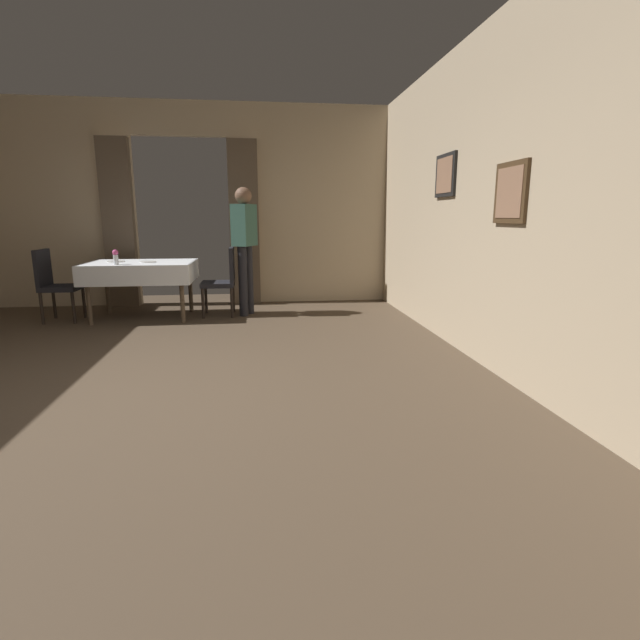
# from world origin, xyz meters

# --- Properties ---
(ground) EXTENTS (10.08, 10.08, 0.00)m
(ground) POSITION_xyz_m (0.00, 0.00, 0.00)
(ground) COLOR #4C3D2D
(wall_right) EXTENTS (0.16, 8.40, 3.00)m
(wall_right) POSITION_xyz_m (3.20, 0.00, 1.50)
(wall_right) COLOR tan
(wall_right) RESTS_ON ground
(wall_back) EXTENTS (6.40, 0.27, 3.00)m
(wall_back) POSITION_xyz_m (0.00, 4.18, 1.51)
(wall_back) COLOR tan
(wall_back) RESTS_ON ground
(dining_table_mid) EXTENTS (1.37, 1.00, 0.75)m
(dining_table_mid) POSITION_xyz_m (-0.43, 3.10, 0.66)
(dining_table_mid) COLOR #4C3D2D
(dining_table_mid) RESTS_ON ground
(chair_mid_right) EXTENTS (0.44, 0.44, 0.93)m
(chair_mid_right) POSITION_xyz_m (0.65, 3.14, 0.52)
(chair_mid_right) COLOR black
(chair_mid_right) RESTS_ON ground
(chair_mid_left) EXTENTS (0.44, 0.44, 0.93)m
(chair_mid_left) POSITION_xyz_m (-1.50, 3.02, 0.52)
(chair_mid_left) COLOR black
(chair_mid_left) RESTS_ON ground
(flower_vase_mid) EXTENTS (0.07, 0.07, 0.19)m
(flower_vase_mid) POSITION_xyz_m (-0.63, 2.75, 0.85)
(flower_vase_mid) COLOR silver
(flower_vase_mid) RESTS_ON dining_table_mid
(plate_mid_b) EXTENTS (0.22, 0.22, 0.01)m
(plate_mid_b) POSITION_xyz_m (-0.76, 3.18, 0.76)
(plate_mid_b) COLOR white
(plate_mid_b) RESTS_ON dining_table_mid
(plate_mid_c) EXTENTS (0.21, 0.21, 0.01)m
(plate_mid_c) POSITION_xyz_m (-0.32, 3.06, 0.76)
(plate_mid_c) COLOR white
(plate_mid_c) RESTS_ON dining_table_mid
(person_waiter_by_doorway) EXTENTS (0.35, 0.42, 1.72)m
(person_waiter_by_doorway) POSITION_xyz_m (0.94, 3.14, 1.02)
(person_waiter_by_doorway) COLOR black
(person_waiter_by_doorway) RESTS_ON ground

